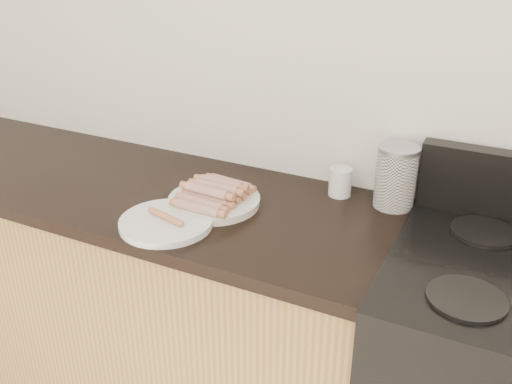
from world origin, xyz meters
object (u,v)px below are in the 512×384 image
at_px(canister, 396,177).
at_px(mug, 340,182).
at_px(main_plate, 214,202).
at_px(side_plate, 166,222).

distance_m(canister, mug, 0.18).
distance_m(main_plate, side_plate, 0.18).
bearing_deg(side_plate, main_plate, 71.54).
relative_size(main_plate, canister, 1.44).
xyz_separation_m(side_plate, canister, (0.55, 0.41, 0.09)).
relative_size(side_plate, mug, 3.00).
bearing_deg(mug, main_plate, -143.63).
bearing_deg(side_plate, canister, 36.71).
xyz_separation_m(main_plate, mug, (0.32, 0.24, 0.04)).
height_order(side_plate, canister, canister).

